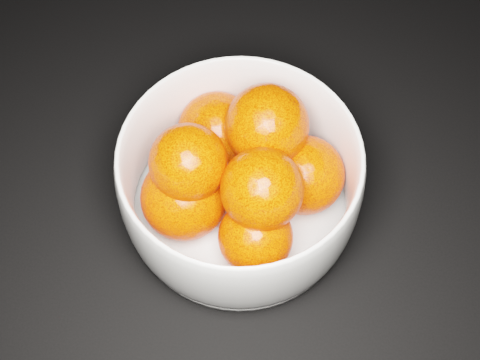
# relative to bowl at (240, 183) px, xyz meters

# --- Properties ---
(bowl) EXTENTS (0.22, 0.22, 0.11)m
(bowl) POSITION_rel_bowl_xyz_m (0.00, 0.00, 0.00)
(bowl) COLOR silver
(bowl) RESTS_ON ground
(orange_pile) EXTENTS (0.19, 0.18, 0.12)m
(orange_pile) POSITION_rel_bowl_xyz_m (-0.00, 0.01, 0.01)
(orange_pile) COLOR #FE3403
(orange_pile) RESTS_ON bowl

